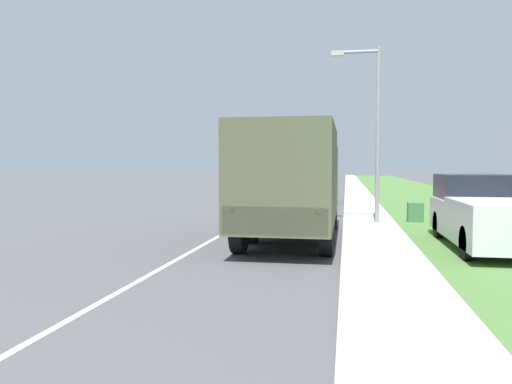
% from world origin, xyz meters
% --- Properties ---
extents(ground_plane, '(180.00, 180.00, 0.00)m').
position_xyz_m(ground_plane, '(0.00, 40.00, 0.00)').
color(ground_plane, '#4C4C4F').
extents(lane_centre_stripe, '(0.12, 120.00, 0.00)m').
position_xyz_m(lane_centre_stripe, '(0.00, 40.00, 0.00)').
color(lane_centre_stripe, silver).
rests_on(lane_centre_stripe, ground).
extents(sidewalk_right, '(1.80, 120.00, 0.12)m').
position_xyz_m(sidewalk_right, '(4.50, 40.00, 0.06)').
color(sidewalk_right, '#ADAAA3').
rests_on(sidewalk_right, ground).
extents(grass_strip_right, '(7.00, 120.00, 0.02)m').
position_xyz_m(grass_strip_right, '(8.90, 40.00, 0.01)').
color(grass_strip_right, '#4C7538').
rests_on(grass_strip_right, ground).
extents(military_truck, '(2.36, 7.54, 3.10)m').
position_xyz_m(military_truck, '(2.22, 12.96, 1.73)').
color(military_truck, '#545B3D').
rests_on(military_truck, ground).
extents(car_nearest_ahead, '(1.90, 4.64, 1.73)m').
position_xyz_m(car_nearest_ahead, '(1.96, 27.64, 0.77)').
color(car_nearest_ahead, maroon).
rests_on(car_nearest_ahead, ground).
extents(car_second_ahead, '(1.84, 4.69, 1.50)m').
position_xyz_m(car_second_ahead, '(-1.75, 40.89, 0.68)').
color(car_second_ahead, black).
rests_on(car_second_ahead, ground).
extents(pickup_truck, '(2.01, 5.25, 1.82)m').
position_xyz_m(pickup_truck, '(7.21, 12.61, 0.88)').
color(pickup_truck, silver).
rests_on(pickup_truck, grass_strip_right).
extents(lamp_post, '(1.69, 0.24, 6.02)m').
position_xyz_m(lamp_post, '(4.51, 16.85, 3.77)').
color(lamp_post, gray).
rests_on(lamp_post, sidewalk_right).
extents(utility_box, '(0.55, 0.45, 0.70)m').
position_xyz_m(utility_box, '(6.20, 18.10, 0.37)').
color(utility_box, '#3D7042').
rests_on(utility_box, grass_strip_right).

